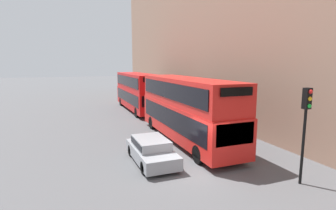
# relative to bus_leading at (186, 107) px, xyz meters

# --- Properties ---
(ground_plane) EXTENTS (200.00, 200.00, 0.00)m
(ground_plane) POSITION_rel_bus_leading_xyz_m (-1.60, -4.81, -2.38)
(ground_plane) COLOR #515154
(bus_leading) EXTENTS (2.59, 11.24, 4.30)m
(bus_leading) POSITION_rel_bus_leading_xyz_m (0.00, 0.00, 0.00)
(bus_leading) COLOR red
(bus_leading) RESTS_ON ground
(bus_second_in_queue) EXTENTS (2.59, 11.02, 4.14)m
(bus_second_in_queue) POSITION_rel_bus_leading_xyz_m (0.00, 12.74, -0.09)
(bus_second_in_queue) COLOR red
(bus_second_in_queue) RESTS_ON ground
(car_dark_sedan) EXTENTS (1.83, 4.20, 1.30)m
(car_dark_sedan) POSITION_rel_bus_leading_xyz_m (-3.40, -2.91, -1.68)
(car_dark_sedan) COLOR gray
(car_dark_sedan) RESTS_ON ground
(traffic_light) EXTENTS (0.30, 0.36, 4.26)m
(traffic_light) POSITION_rel_bus_leading_xyz_m (1.96, -7.78, 0.68)
(traffic_light) COLOR black
(traffic_light) RESTS_ON ground
(pedestrian) EXTENTS (0.36, 0.36, 1.72)m
(pedestrian) POSITION_rel_bus_leading_xyz_m (2.09, 15.84, -1.58)
(pedestrian) COLOR maroon
(pedestrian) RESTS_ON ground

